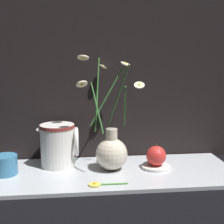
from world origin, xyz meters
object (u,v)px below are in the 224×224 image
ceramic_pitcher (59,143)px  vase_with_flowers (111,150)px  yellow_mug (4,165)px  orange_fruit (156,156)px

ceramic_pitcher → vase_with_flowers: bearing=-17.4°
yellow_mug → ceramic_pitcher: bearing=20.7°
vase_with_flowers → orange_fruit: bearing=-2.1°
yellow_mug → orange_fruit: size_ratio=1.15×
vase_with_flowers → yellow_mug: 0.35m
vase_with_flowers → ceramic_pitcher: bearing=162.6°
orange_fruit → yellow_mug: bearing=-179.6°
yellow_mug → orange_fruit: orange_fruit is taller
yellow_mug → orange_fruit: (0.51, 0.00, 0.01)m
yellow_mug → ceramic_pitcher: 0.19m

